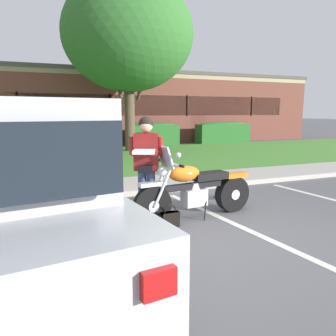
# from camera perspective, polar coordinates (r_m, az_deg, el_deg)

# --- Properties ---
(ground_plane) EXTENTS (140.00, 140.00, 0.00)m
(ground_plane) POSITION_cam_1_polar(r_m,az_deg,el_deg) (4.88, 8.33, -11.60)
(ground_plane) COLOR #565659
(curb_strip) EXTENTS (60.00, 0.20, 0.12)m
(curb_strip) POSITION_cam_1_polar(r_m,az_deg,el_deg) (7.24, -2.44, -3.94)
(curb_strip) COLOR #ADA89E
(curb_strip) RESTS_ON ground
(concrete_walk) EXTENTS (60.00, 1.50, 0.08)m
(concrete_walk) POSITION_cam_1_polar(r_m,az_deg,el_deg) (8.03, -4.44, -2.73)
(concrete_walk) COLOR #ADA89E
(concrete_walk) RESTS_ON ground
(grass_lawn) EXTENTS (60.00, 7.71, 0.06)m
(grass_lawn) POSITION_cam_1_polar(r_m,az_deg,el_deg) (12.44, -10.74, 1.52)
(grass_lawn) COLOR #478433
(grass_lawn) RESTS_ON ground
(stall_stripe_0) EXTENTS (0.65, 4.38, 0.01)m
(stall_stripe_0) POSITION_cam_1_polar(r_m,az_deg,el_deg) (4.49, -19.22, -13.97)
(stall_stripe_0) COLOR silver
(stall_stripe_0) RESTS_ON ground
(stall_stripe_1) EXTENTS (0.65, 4.38, 0.01)m
(stall_stripe_1) POSITION_cam_1_polar(r_m,az_deg,el_deg) (5.31, 12.38, -9.89)
(stall_stripe_1) COLOR silver
(stall_stripe_1) RESTS_ON ground
(motorcycle) EXTENTS (2.24, 0.82, 1.26)m
(motorcycle) POSITION_cam_1_polar(r_m,az_deg,el_deg) (5.54, 5.45, -3.67)
(motorcycle) COLOR black
(motorcycle) RESTS_ON ground
(rider_person) EXTENTS (0.57, 0.66, 1.70)m
(rider_person) POSITION_cam_1_polar(r_m,az_deg,el_deg) (5.15, -3.83, 1.21)
(rider_person) COLOR black
(rider_person) RESTS_ON ground
(handbag) EXTENTS (0.28, 0.13, 0.36)m
(handbag) POSITION_cam_1_polar(r_m,az_deg,el_deg) (5.13, 0.39, -8.72)
(handbag) COLOR black
(handbag) RESTS_ON ground
(shade_tree) EXTENTS (5.62, 5.62, 7.42)m
(shade_tree) POSITION_cam_1_polar(r_m,az_deg,el_deg) (15.17, -6.99, 22.03)
(shade_tree) COLOR #4C3D2D
(shade_tree) RESTS_ON ground
(hedge_center_left) EXTENTS (2.63, 0.90, 1.24)m
(hedge_center_left) POSITION_cam_1_polar(r_m,az_deg,el_deg) (16.39, -16.91, 5.39)
(hedge_center_left) COLOR #286028
(hedge_center_left) RESTS_ON ground
(hedge_center_right) EXTENTS (2.70, 0.90, 1.24)m
(hedge_center_right) POSITION_cam_1_polar(r_m,az_deg,el_deg) (17.26, -2.67, 6.00)
(hedge_center_right) COLOR #286028
(hedge_center_right) RESTS_ON ground
(hedge_right) EXTENTS (3.13, 0.90, 1.24)m
(hedge_right) POSITION_cam_1_polar(r_m,az_deg,el_deg) (19.06, 9.55, 6.23)
(hedge_right) COLOR #286028
(hedge_right) RESTS_ON ground
(brick_building) EXTENTS (26.36, 9.03, 4.09)m
(brick_building) POSITION_cam_1_polar(r_m,az_deg,el_deg) (22.08, -12.45, 10.22)
(brick_building) COLOR brown
(brick_building) RESTS_ON ground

